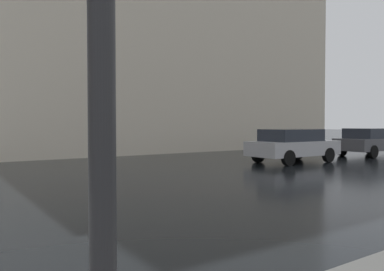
# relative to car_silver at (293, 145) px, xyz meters

# --- Properties ---
(haussmann_block_corner) EXTENTS (15.96, 22.07, 21.52)m
(haussmann_block_corner) POSITION_rel_car_silver_xyz_m (14.98, -0.59, 9.78)
(haussmann_block_corner) COLOR beige
(haussmann_block_corner) RESTS_ON ground_plane
(car_silver) EXTENTS (1.85, 4.10, 1.41)m
(car_silver) POSITION_rel_car_silver_xyz_m (0.00, 0.00, 0.00)
(car_silver) COLOR #B7B7BC
(car_silver) RESTS_ON ground_plane
(car_dark_grey) EXTENTS (1.85, 4.10, 1.41)m
(car_dark_grey) POSITION_rel_car_silver_xyz_m (0.00, -5.91, 0.00)
(car_dark_grey) COLOR #4C4C51
(car_dark_grey) RESTS_ON ground_plane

